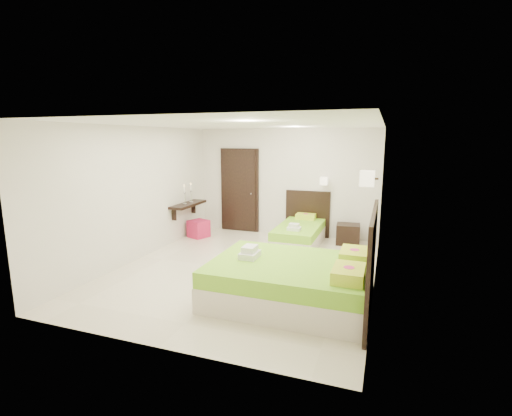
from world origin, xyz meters
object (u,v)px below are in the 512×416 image
(bed_double, at_px, (296,280))
(nightstand, at_px, (348,234))
(bed_single, at_px, (300,233))
(ottoman, at_px, (199,229))

(bed_double, relative_size, nightstand, 4.47)
(bed_single, height_order, bed_double, bed_double)
(ottoman, bearing_deg, nightstand, 9.83)
(nightstand, bearing_deg, bed_single, -161.82)
(bed_double, bearing_deg, nightstand, 83.29)
(bed_single, distance_m, nightstand, 1.10)
(bed_double, xyz_separation_m, nightstand, (0.40, 3.38, -0.11))
(bed_single, distance_m, bed_double, 3.02)
(bed_single, distance_m, ottoman, 2.48)
(bed_double, distance_m, ottoman, 4.15)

